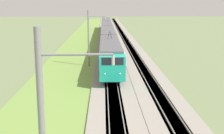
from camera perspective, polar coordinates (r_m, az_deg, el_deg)
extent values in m
cube|color=gray|center=(53.11, -0.58, 2.12)|extent=(240.00, 4.40, 0.30)
cube|color=gray|center=(53.36, 4.12, 2.13)|extent=(240.00, 4.40, 0.30)
cube|color=#4C4238|center=(53.11, -0.58, 2.12)|extent=(240.00, 1.57, 0.30)
cube|color=gray|center=(53.07, -1.16, 2.35)|extent=(240.00, 0.07, 0.15)
cube|color=gray|center=(53.09, 0.00, 2.36)|extent=(240.00, 0.07, 0.15)
cube|color=#4C4238|center=(53.36, 4.12, 2.13)|extent=(240.00, 1.57, 0.30)
cube|color=gray|center=(53.28, 3.55, 2.37)|extent=(240.00, 0.07, 0.15)
cube|color=gray|center=(53.38, 4.69, 2.37)|extent=(240.00, 0.07, 0.15)
cube|color=olive|center=(53.31, -6.44, 1.98)|extent=(240.00, 8.49, 0.12)
cube|color=#19A88E|center=(32.74, 0.05, -0.13)|extent=(2.04, 2.70, 2.61)
cube|color=black|center=(32.27, 0.06, 1.28)|extent=(1.47, 2.25, 0.78)
sphere|color=#F2EAC6|center=(31.87, -1.29, -1.24)|extent=(0.20, 0.20, 0.20)
sphere|color=#F2EAC6|center=(31.92, 1.49, -1.22)|extent=(0.20, 0.20, 0.20)
cube|color=#2D2D33|center=(42.56, -0.33, 1.36)|extent=(17.61, 2.82, 0.73)
cube|color=silver|center=(42.34, -0.33, 3.10)|extent=(17.61, 2.82, 1.88)
cube|color=black|center=(42.32, -0.33, 3.30)|extent=(16.20, 2.84, 0.79)
cube|color=#515156|center=(42.20, -0.33, 4.53)|extent=(17.61, 2.59, 0.25)
cube|color=black|center=(42.68, -0.33, 0.52)|extent=(16.73, 2.39, 0.55)
cylinder|color=black|center=(35.79, -0.94, -1.43)|extent=(0.86, 0.12, 0.86)
cylinder|color=black|center=(35.82, 0.77, -1.42)|extent=(0.86, 0.12, 0.86)
cube|color=#2D2D33|center=(61.57, -0.73, 4.59)|extent=(19.65, 2.82, 0.73)
cube|color=silver|center=(61.42, -0.73, 5.80)|extent=(19.65, 2.82, 1.88)
cube|color=black|center=(61.40, -0.73, 5.94)|extent=(18.08, 2.84, 0.79)
cube|color=#515156|center=(61.32, -0.73, 6.79)|extent=(19.65, 2.59, 0.25)
cube|color=black|center=(61.65, -0.73, 4.00)|extent=(18.67, 2.39, 0.55)
cube|color=#2D2D33|center=(81.69, -0.95, 6.37)|extent=(19.65, 2.82, 0.73)
cube|color=silver|center=(81.58, -0.95, 7.28)|extent=(19.65, 2.82, 1.88)
cube|color=black|center=(81.57, -0.95, 7.38)|extent=(18.08, 2.84, 0.79)
cube|color=#515156|center=(81.51, -0.95, 8.02)|extent=(19.65, 2.59, 0.25)
cube|color=black|center=(81.76, -0.94, 5.92)|extent=(18.67, 2.39, 0.55)
cube|color=#2D2D33|center=(101.87, -1.08, 7.44)|extent=(19.65, 2.82, 0.73)
cube|color=silver|center=(101.78, -1.08, 8.17)|extent=(19.65, 2.82, 1.88)
cube|color=black|center=(101.77, -1.08, 8.25)|extent=(18.08, 2.84, 0.79)
cube|color=#515156|center=(101.72, -1.08, 8.77)|extent=(19.65, 2.59, 0.25)
cube|color=black|center=(101.92, -1.08, 7.08)|extent=(18.67, 2.39, 0.55)
cylinder|color=black|center=(44.74, -0.64, 5.81)|extent=(0.06, 0.33, 1.08)
cylinder|color=black|center=(44.74, -0.19, 5.81)|extent=(0.06, 0.33, 1.08)
cube|color=black|center=(36.01, -0.08, -2.79)|extent=(0.10, 0.10, 0.00)
cylinder|color=slate|center=(10.06, -6.64, 2.28)|extent=(0.08, 2.40, 0.08)
cylinder|color=#B2ADA8|center=(10.06, 0.21, 1.20)|extent=(0.10, 0.10, 0.30)
cylinder|color=slate|center=(44.09, -4.31, 5.15)|extent=(0.22, 0.22, 7.99)
cylinder|color=slate|center=(43.81, -2.79, 9.19)|extent=(0.08, 2.40, 0.08)
cylinder|color=#B2ADA8|center=(43.81, -1.20, 8.94)|extent=(0.10, 0.10, 0.30)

